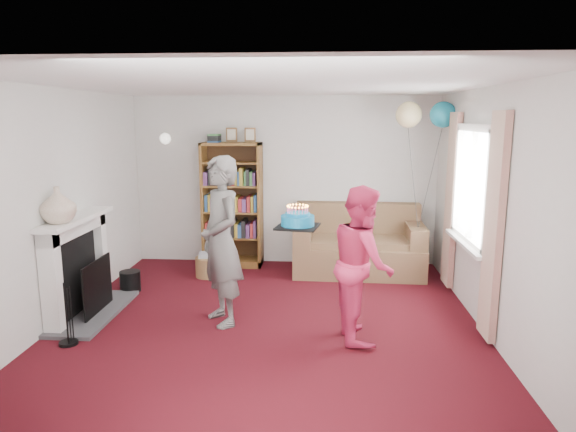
# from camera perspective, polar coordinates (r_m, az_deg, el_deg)

# --- Properties ---
(ground) EXTENTS (5.00, 5.00, 0.00)m
(ground) POSITION_cam_1_polar(r_m,az_deg,el_deg) (5.59, -2.26, -12.10)
(ground) COLOR black
(ground) RESTS_ON ground
(wall_back) EXTENTS (4.50, 0.02, 2.50)m
(wall_back) POSITION_cam_1_polar(r_m,az_deg,el_deg) (7.71, -0.37, 3.93)
(wall_back) COLOR silver
(wall_back) RESTS_ON ground
(wall_left) EXTENTS (0.02, 5.00, 2.50)m
(wall_left) POSITION_cam_1_polar(r_m,az_deg,el_deg) (5.92, -24.69, 0.81)
(wall_left) COLOR silver
(wall_left) RESTS_ON ground
(wall_right) EXTENTS (0.02, 5.00, 2.50)m
(wall_right) POSITION_cam_1_polar(r_m,az_deg,el_deg) (5.48, 21.86, 0.28)
(wall_right) COLOR silver
(wall_right) RESTS_ON ground
(ceiling) EXTENTS (4.50, 5.00, 0.01)m
(ceiling) POSITION_cam_1_polar(r_m,az_deg,el_deg) (5.16, -2.48, 14.45)
(ceiling) COLOR white
(ceiling) RESTS_ON wall_back
(fireplace) EXTENTS (0.55, 1.80, 1.12)m
(fireplace) POSITION_cam_1_polar(r_m,az_deg,el_deg) (6.16, -21.89, -5.66)
(fireplace) COLOR #3F3F42
(fireplace) RESTS_ON ground
(window_bay) EXTENTS (0.14, 2.02, 2.20)m
(window_bay) POSITION_cam_1_polar(r_m,az_deg,el_deg) (6.03, 19.60, 0.90)
(window_bay) COLOR white
(window_bay) RESTS_ON ground
(wall_sconce) EXTENTS (0.16, 0.23, 0.16)m
(wall_sconce) POSITION_cam_1_polar(r_m,az_deg,el_deg) (7.84, -13.47, 8.38)
(wall_sconce) COLOR gold
(wall_sconce) RESTS_ON ground
(bookcase) EXTENTS (0.87, 0.42, 2.04)m
(bookcase) POSITION_cam_1_polar(r_m,az_deg,el_deg) (7.64, -6.16, 1.17)
(bookcase) COLOR #472B14
(bookcase) RESTS_ON ground
(sofa) EXTENTS (1.80, 0.95, 0.95)m
(sofa) POSITION_cam_1_polar(r_m,az_deg,el_deg) (7.44, 7.81, -3.44)
(sofa) COLOR brown
(sofa) RESTS_ON ground
(wicker_basket) EXTENTS (0.37, 0.37, 0.34)m
(wicker_basket) POSITION_cam_1_polar(r_m,az_deg,el_deg) (7.27, -8.79, -5.48)
(wicker_basket) COLOR #916643
(wicker_basket) RESTS_ON ground
(person_striped) EXTENTS (0.72, 0.79, 1.80)m
(person_striped) POSITION_cam_1_polar(r_m,az_deg,el_deg) (5.46, -7.44, -2.82)
(person_striped) COLOR black
(person_striped) RESTS_ON ground
(person_magenta) EXTENTS (0.66, 0.81, 1.54)m
(person_magenta) POSITION_cam_1_polar(r_m,az_deg,el_deg) (5.13, 8.25, -5.20)
(person_magenta) COLOR #D12955
(person_magenta) RESTS_ON ground
(birthday_cake) EXTENTS (0.40, 0.40, 0.22)m
(birthday_cake) POSITION_cam_1_polar(r_m,az_deg,el_deg) (5.05, 1.07, -0.53)
(birthday_cake) COLOR black
(birthday_cake) RESTS_ON ground
(balloons) EXTENTS (0.78, 0.34, 1.71)m
(balloons) POSITION_cam_1_polar(r_m,az_deg,el_deg) (7.04, 15.07, 10.82)
(balloons) COLOR #3F3F3F
(balloons) RESTS_ON ground
(mantel_vase) EXTENTS (0.47, 0.47, 0.37)m
(mantel_vase) POSITION_cam_1_polar(r_m,az_deg,el_deg) (5.71, -24.21, 1.14)
(mantel_vase) COLOR beige
(mantel_vase) RESTS_ON fireplace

